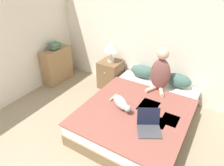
% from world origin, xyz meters
% --- Properties ---
extents(wall_back, '(5.33, 0.05, 2.55)m').
position_xyz_m(wall_back, '(0.00, 3.28, 1.27)').
color(wall_back, silver).
rests_on(wall_back, ground_plane).
extents(wall_side, '(0.05, 4.26, 2.55)m').
position_xyz_m(wall_side, '(-2.19, 1.63, 1.27)').
color(wall_side, silver).
rests_on(wall_side, ground_plane).
extents(bed, '(1.57, 2.03, 0.40)m').
position_xyz_m(bed, '(0.18, 2.19, 0.20)').
color(bed, brown).
rests_on(bed, ground_plane).
extents(pillow_near, '(0.48, 0.24, 0.25)m').
position_xyz_m(pillow_near, '(-0.16, 3.06, 0.52)').
color(pillow_near, '#42665B').
rests_on(pillow_near, bed).
extents(pillow_far, '(0.48, 0.24, 0.25)m').
position_xyz_m(pillow_far, '(0.52, 3.06, 0.52)').
color(pillow_far, '#42665B').
rests_on(pillow_far, bed).
extents(person_sitting, '(0.36, 0.35, 0.78)m').
position_xyz_m(person_sitting, '(0.27, 2.79, 0.74)').
color(person_sitting, brown).
rests_on(person_sitting, bed).
extents(cat_tabby, '(0.47, 0.41, 0.17)m').
position_xyz_m(cat_tabby, '(-0.04, 1.98, 0.48)').
color(cat_tabby, '#A8A399').
rests_on(cat_tabby, bed).
extents(laptop_open, '(0.42, 0.42, 0.27)m').
position_xyz_m(laptop_open, '(0.51, 1.75, 0.45)').
color(laptop_open, '#424247').
rests_on(laptop_open, bed).
extents(nightstand, '(0.44, 0.46, 0.60)m').
position_xyz_m(nightstand, '(-0.85, 2.99, 0.30)').
color(nightstand, brown).
rests_on(nightstand, ground_plane).
extents(table_lamp, '(0.29, 0.29, 0.45)m').
position_xyz_m(table_lamp, '(-0.84, 2.98, 0.91)').
color(table_lamp, beige).
rests_on(table_lamp, nightstand).
extents(bookshelf, '(0.26, 0.69, 0.77)m').
position_xyz_m(bookshelf, '(-2.01, 2.59, 0.38)').
color(bookshelf, '#99754C').
rests_on(bookshelf, ground_plane).
extents(book_stack_top, '(0.19, 0.24, 0.14)m').
position_xyz_m(book_stack_top, '(-2.01, 2.59, 0.84)').
color(book_stack_top, '#2D2D33').
rests_on(book_stack_top, bookshelf).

